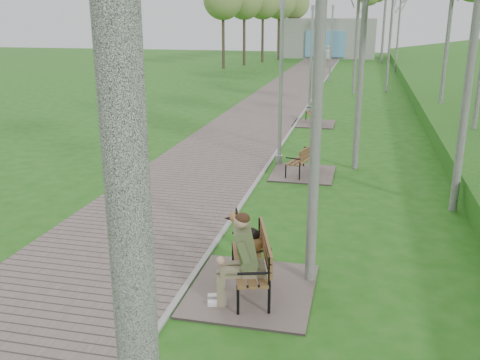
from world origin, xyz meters
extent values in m
plane|color=#205C13|center=(0.00, 0.00, 0.00)|extent=(120.00, 120.00, 0.00)
cube|color=#6D5D58|center=(-1.75, 21.50, 0.02)|extent=(3.50, 67.00, 0.04)
cube|color=#999993|center=(0.00, 21.50, 0.03)|extent=(0.10, 67.00, 0.05)
cube|color=#9E9E99|center=(-1.50, 51.00, 2.00)|extent=(10.00, 5.00, 4.00)
cube|color=#60A7D7|center=(-1.50, 48.40, 1.50)|extent=(4.00, 0.20, 2.60)
cube|color=#6D5D58|center=(1.07, -0.73, 0.02)|extent=(1.97, 2.19, 0.04)
cube|color=brown|center=(1.02, -0.73, 0.49)|extent=(0.93, 1.71, 0.04)
cube|color=brown|center=(1.27, -0.66, 0.79)|extent=(0.50, 1.59, 0.36)
cube|color=#6D5D58|center=(1.11, 6.12, 0.02)|extent=(1.72, 1.91, 0.04)
cube|color=brown|center=(1.06, 6.12, 0.43)|extent=(0.78, 1.49, 0.04)
cube|color=brown|center=(1.29, 6.07, 0.69)|extent=(0.40, 1.39, 0.31)
cube|color=#6D5D58|center=(0.73, 13.46, 0.02)|extent=(1.66, 1.84, 0.04)
cube|color=brown|center=(0.68, 13.46, 0.41)|extent=(0.77, 1.44, 0.04)
cube|color=brown|center=(0.89, 13.52, 0.66)|extent=(0.40, 1.34, 0.30)
cylinder|color=#9FA2A7|center=(0.29, 7.04, 0.14)|extent=(0.18, 0.18, 0.27)
cylinder|color=#9FA2A7|center=(0.29, 7.04, 2.26)|extent=(0.11, 0.11, 4.52)
cylinder|color=#9FA2A7|center=(0.29, 7.04, 4.56)|extent=(0.16, 0.16, 0.23)
cylinder|color=#9FA2A7|center=(0.22, 16.40, 0.14)|extent=(0.18, 0.18, 0.27)
cylinder|color=#9FA2A7|center=(0.22, 16.40, 2.28)|extent=(0.11, 0.11, 4.55)
cylinder|color=#9FA2A7|center=(0.22, 16.40, 4.60)|extent=(0.16, 0.16, 0.23)
cylinder|color=#9FA2A7|center=(0.33, 28.65, 0.14)|extent=(0.19, 0.19, 0.29)
cylinder|color=#9FA2A7|center=(0.33, 28.65, 2.39)|extent=(0.11, 0.11, 4.77)
cylinder|color=#9FA2A7|center=(0.33, 28.65, 4.82)|extent=(0.17, 0.17, 0.24)
imported|color=silver|center=(-0.70, 40.74, 0.88)|extent=(0.75, 0.62, 1.77)
cylinder|color=silver|center=(4.79, 3.98, 4.25)|extent=(0.19, 0.19, 8.49)
cylinder|color=silver|center=(1.95, -0.17, 4.15)|extent=(0.18, 0.18, 8.30)
cylinder|color=silver|center=(2.52, 7.05, 3.95)|extent=(0.18, 0.18, 7.89)
cylinder|color=silver|center=(5.73, 14.77, 4.13)|extent=(0.16, 0.16, 8.26)
cylinder|color=silver|center=(3.89, 23.95, 3.89)|extent=(0.16, 0.16, 7.77)
cylinder|color=silver|center=(2.05, 22.90, 3.79)|extent=(0.16, 0.16, 7.59)
cylinder|color=silver|center=(4.95, 36.19, 4.20)|extent=(0.17, 0.17, 8.40)
cylinder|color=silver|center=(4.07, 44.65, 5.08)|extent=(0.20, 0.20, 10.16)
camera|label=1|loc=(2.62, -8.31, 4.26)|focal=40.00mm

